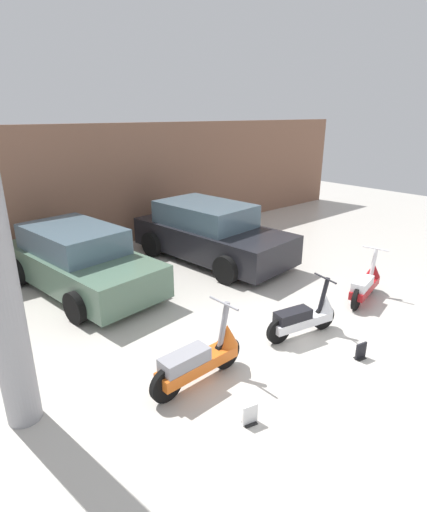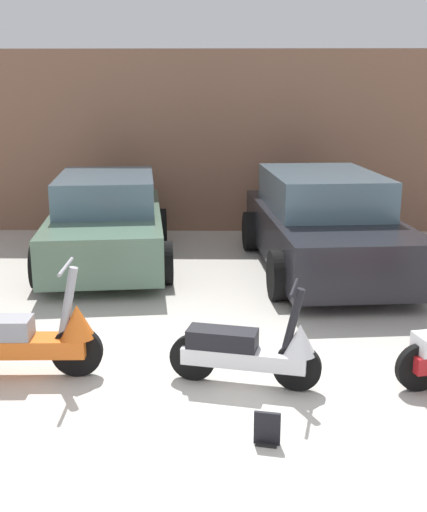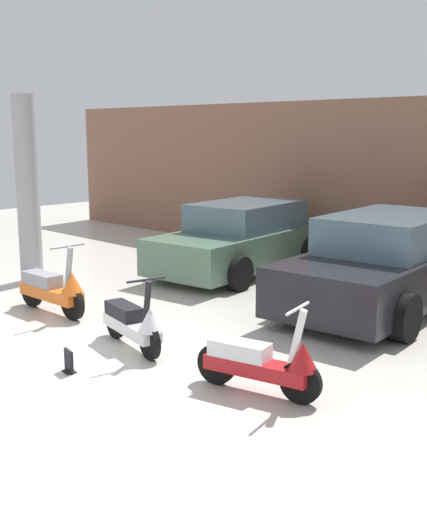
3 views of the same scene
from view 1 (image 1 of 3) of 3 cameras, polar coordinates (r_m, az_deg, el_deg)
The scene contains 10 objects.
ground_plane at distance 6.36m, azimuth 16.41°, elevation -14.49°, with size 28.00×28.00×0.00m, color beige.
wall_back at distance 11.07m, azimuth -15.73°, elevation 9.34°, with size 19.60×0.12×3.25m, color #845B47.
scooter_front_left at distance 5.58m, azimuth -1.68°, elevation -14.22°, with size 1.53×0.55×1.07m.
scooter_front_right at distance 6.81m, azimuth 12.96°, elevation -8.38°, with size 1.36×0.58×0.96m.
scooter_front_center at distance 8.41m, azimuth 20.97°, elevation -3.62°, with size 1.38×0.60×0.97m.
car_rear_left at distance 8.69m, azimuth -18.60°, elevation -0.57°, with size 2.23×4.03×1.31m.
car_rear_center at distance 9.95m, azimuth -0.47°, elevation 3.31°, with size 2.31×4.29×1.41m.
placard_near_left_scooter at distance 5.12m, azimuth 5.23°, elevation -21.76°, with size 0.20×0.16×0.26m.
placard_near_right_scooter at distance 6.55m, azimuth 20.30°, elevation -12.71°, with size 0.20×0.15×0.26m.
support_column_side at distance 4.90m, azimuth -27.99°, elevation -5.17°, with size 0.39×0.39×3.25m, color #99999E.
Camera 1 is at (-4.59, -2.68, 3.50)m, focal length 28.00 mm.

